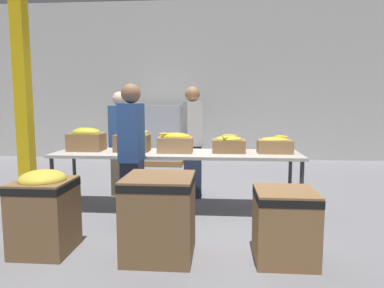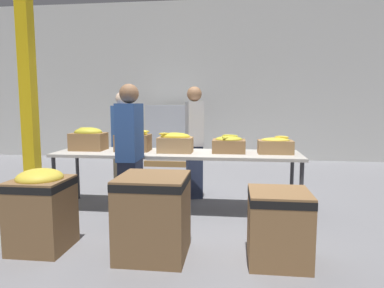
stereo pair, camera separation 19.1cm
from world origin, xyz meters
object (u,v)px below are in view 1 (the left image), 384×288
banana_box_2 (175,143)px  donation_bin_0 (44,209)px  donation_bin_1 (159,213)px  banana_box_0 (86,139)px  banana_box_3 (229,144)px  volunteer_1 (132,157)px  support_pillar (21,65)px  pallet_stack_0 (163,135)px  volunteer_0 (192,142)px  banana_box_4 (275,145)px  sorting_table (177,156)px  banana_box_1 (132,140)px  donation_bin_2 (285,222)px  volunteer_2 (121,144)px

banana_box_2 → donation_bin_0: bearing=-128.1°
donation_bin_0 → donation_bin_1: (1.12, -0.00, -0.02)m
banana_box_0 → banana_box_3: banana_box_0 is taller
volunteer_1 → support_pillar: size_ratio=0.41×
banana_box_0 → pallet_stack_0: size_ratio=0.33×
donation_bin_0 → volunteer_0: bearing=59.2°
banana_box_0 → banana_box_4: banana_box_0 is taller
volunteer_0 → sorting_table: bearing=-27.4°
banana_box_0 → banana_box_1: bearing=-1.7°
volunteer_1 → donation_bin_0: 1.08m
banana_box_4 → volunteer_0: (-1.14, 0.66, -0.05)m
banana_box_1 → banana_box_2: bearing=-7.1°
banana_box_0 → support_pillar: 1.59m
sorting_table → donation_bin_2: 1.88m
banana_box_3 → donation_bin_0: 2.38m
banana_box_0 → donation_bin_1: bearing=-49.5°
donation_bin_1 → banana_box_4: bearing=48.7°
volunteer_0 → donation_bin_1: volunteer_0 is taller
volunteer_1 → banana_box_0: bearing=46.6°
sorting_table → banana_box_0: size_ratio=7.02×
donation_bin_2 → sorting_table: bearing=129.3°
banana_box_1 → support_pillar: bearing=166.4°
banana_box_2 → volunteer_2: size_ratio=0.28×
volunteer_1 → banana_box_3: bearing=-58.7°
sorting_table → volunteer_0: 0.72m
banana_box_0 → donation_bin_2: (2.43, -1.49, -0.59)m
pallet_stack_0 → donation_bin_1: bearing=-81.0°
banana_box_0 → volunteer_0: volunteer_0 is taller
banana_box_1 → support_pillar: 2.10m
sorting_table → volunteer_0: bearing=77.2°
volunteer_0 → pallet_stack_0: bearing=-176.5°
banana_box_4 → volunteer_2: (-2.29, 0.74, -0.09)m
banana_box_2 → volunteer_1: 0.77m
banana_box_2 → volunteer_0: (0.17, 0.73, -0.08)m
volunteer_0 → donation_bin_0: volunteer_0 is taller
banana_box_1 → banana_box_2: (0.60, -0.07, -0.02)m
banana_box_0 → banana_box_3: size_ratio=1.08×
pallet_stack_0 → volunteer_1: bearing=-85.4°
banana_box_1 → volunteer_0: volunteer_0 is taller
sorting_table → banana_box_0: 1.28m
banana_box_0 → donation_bin_2: banana_box_0 is taller
sorting_table → volunteer_2: bearing=142.0°
support_pillar → banana_box_4: bearing=-6.8°
volunteer_2 → donation_bin_1: volunteer_2 is taller
banana_box_2 → donation_bin_0: 1.84m
pallet_stack_0 → banana_box_0: bearing=-98.0°
banana_box_3 → volunteer_0: volunteer_0 is taller
banana_box_3 → banana_box_4: 0.60m
banana_box_3 → donation_bin_2: size_ratio=0.65×
sorting_table → banana_box_3: (0.69, 0.05, 0.16)m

